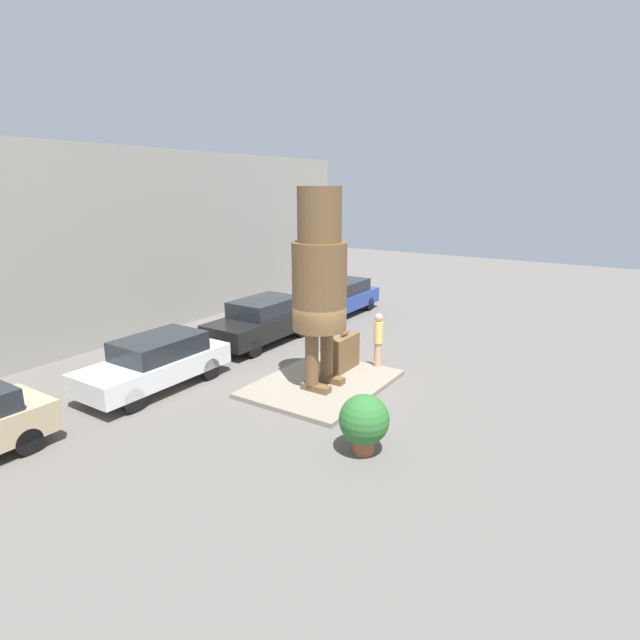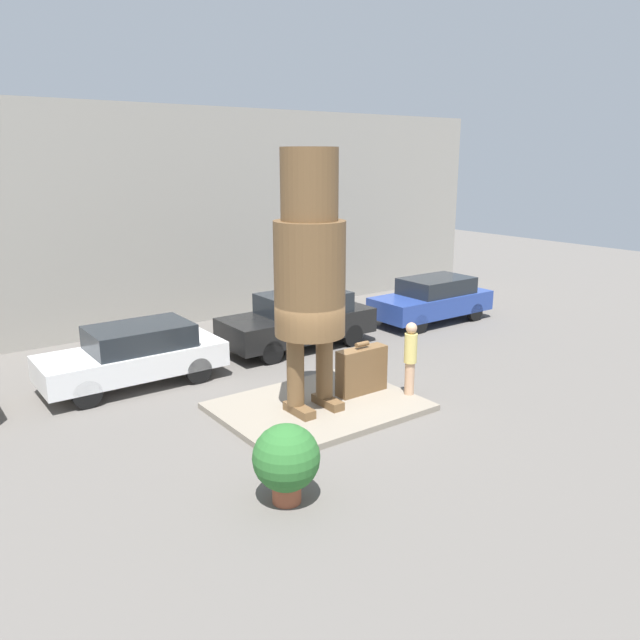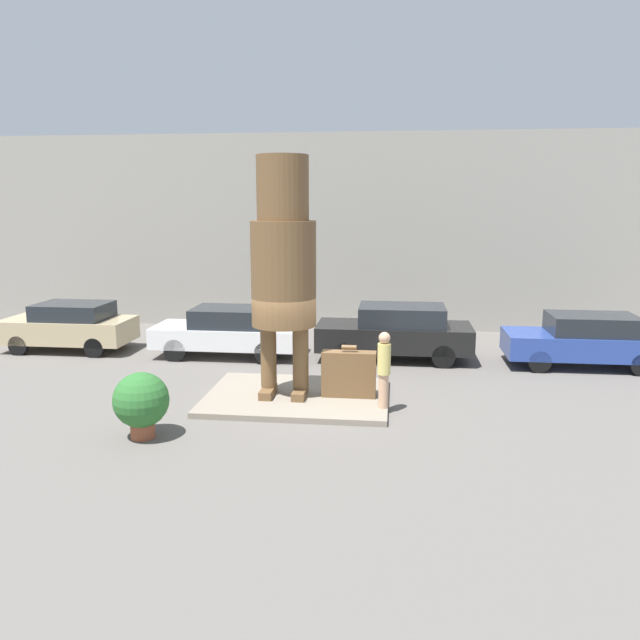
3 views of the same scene
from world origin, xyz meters
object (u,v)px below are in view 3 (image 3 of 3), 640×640
object	(u,v)px
statue_figure	(283,258)
parked_car_black	(396,331)
tourist	(384,367)
parked_car_tan	(70,326)
parked_car_white	(229,330)
planter_pot	(141,401)
giant_suitcase	(349,374)
parked_car_blue	(585,340)

from	to	relation	value
statue_figure	parked_car_black	bearing A→B (deg)	58.44
tourist	parked_car_tan	world-z (taller)	tourist
tourist	parked_car_white	xyz separation A→B (m)	(-4.82, 4.74, -0.28)
parked_car_tan	planter_pot	xyz separation A→B (m)	(5.28, -6.96, -0.04)
giant_suitcase	parked_car_tan	bearing A→B (deg)	155.88
planter_pot	parked_car_white	bearing A→B (deg)	90.23
statue_figure	planter_pot	xyz separation A→B (m)	(-2.43, -2.75, -2.64)
parked_car_black	parked_car_blue	xyz separation A→B (m)	(5.41, -0.22, -0.06)
parked_car_black	tourist	bearing A→B (deg)	86.96
parked_car_black	parked_car_blue	world-z (taller)	parked_car_black
tourist	planter_pot	bearing A→B (deg)	-156.60
parked_car_blue	planter_pot	distance (m)	12.49
statue_figure	parked_car_black	distance (m)	5.63
parked_car_tan	planter_pot	world-z (taller)	parked_car_tan
tourist	parked_car_tan	xyz separation A→B (m)	(-10.08, 4.89, -0.28)
tourist	planter_pot	world-z (taller)	tourist
giant_suitcase	parked_car_blue	distance (m)	7.63
parked_car_tan	parked_car_black	distance (m)	10.34
tourist	parked_car_black	size ratio (longest dim) A/B	0.38
giant_suitcase	tourist	xyz separation A→B (m)	(0.84, -0.75, 0.40)
parked_car_tan	parked_car_blue	distance (m)	15.75
parked_car_white	planter_pot	xyz separation A→B (m)	(0.03, -6.82, -0.04)
parked_car_blue	tourist	bearing A→B (deg)	39.87
statue_figure	parked_car_blue	distance (m)	9.38
giant_suitcase	parked_car_white	xyz separation A→B (m)	(-3.99, 3.99, 0.12)
parked_car_tan	parked_car_white	xyz separation A→B (m)	(5.25, -0.14, 0.00)
parked_car_white	planter_pot	bearing A→B (deg)	90.23
statue_figure	giant_suitcase	distance (m)	3.13
tourist	parked_car_blue	size ratio (longest dim) A/B	0.40
planter_pot	parked_car_blue	bearing A→B (deg)	33.06
statue_figure	planter_pot	bearing A→B (deg)	-131.42
parked_car_blue	statue_figure	bearing A→B (deg)	26.80
planter_pot	giant_suitcase	bearing A→B (deg)	35.49
tourist	parked_car_blue	distance (m)	7.39
giant_suitcase	parked_car_white	size ratio (longest dim) A/B	0.29
statue_figure	planter_pot	world-z (taller)	statue_figure
parked_car_blue	planter_pot	size ratio (longest dim) A/B	3.22
parked_car_black	planter_pot	bearing A→B (deg)	54.28
parked_car_tan	parked_car_blue	size ratio (longest dim) A/B	0.92
giant_suitcase	parked_car_black	xyz separation A→B (m)	(1.10, 4.21, 0.18)
parked_car_blue	giant_suitcase	bearing A→B (deg)	31.51
statue_figure	parked_car_blue	world-z (taller)	statue_figure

